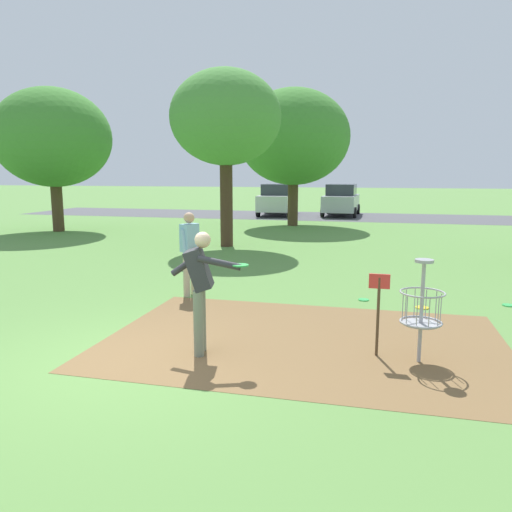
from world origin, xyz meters
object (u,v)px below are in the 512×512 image
at_px(tree_mid_left, 226,118).
at_px(tree_mid_center, 53,138).
at_px(disc_golf_basket, 417,307).
at_px(frisbee_by_tee, 508,305).
at_px(parked_car_leftmost, 277,200).
at_px(parked_car_center_left, 341,200).
at_px(player_throwing, 190,249).
at_px(tree_near_left, 294,137).
at_px(frisbee_near_basket, 364,300).
at_px(frisbee_mid_grass, 422,308).
at_px(player_foreground_watching, 200,284).

relative_size(tree_mid_left, tree_mid_center, 0.98).
relative_size(disc_golf_basket, frisbee_by_tee, 6.49).
distance_m(parked_car_leftmost, parked_car_center_left, 3.77).
height_order(parked_car_leftmost, parked_car_center_left, same).
height_order(disc_golf_basket, parked_car_center_left, parked_car_center_left).
bearing_deg(tree_mid_left, player_throwing, -78.98).
xyz_separation_m(player_throwing, tree_near_left, (-0.25, 13.99, 3.16)).
bearing_deg(disc_golf_basket, tree_mid_center, 139.42).
distance_m(frisbee_near_basket, frisbee_by_tee, 2.69).
xyz_separation_m(frisbee_by_tee, parked_car_center_left, (-4.55, 19.38, 0.91)).
xyz_separation_m(frisbee_near_basket, frisbee_by_tee, (2.68, 0.24, 0.00)).
bearing_deg(parked_car_center_left, parked_car_leftmost, -172.96).
bearing_deg(tree_near_left, frisbee_by_tee, -64.33).
distance_m(tree_mid_center, parked_car_leftmost, 13.15).
xyz_separation_m(disc_golf_basket, tree_near_left, (-4.47, 16.65, 3.37)).
relative_size(tree_near_left, tree_mid_center, 1.06).
distance_m(frisbee_mid_grass, parked_car_center_left, 20.18).
distance_m(disc_golf_basket, frisbee_mid_grass, 2.89).
height_order(tree_mid_center, parked_car_leftmost, tree_mid_center).
height_order(tree_mid_left, tree_mid_center, tree_mid_center).
bearing_deg(frisbee_near_basket, player_foreground_watching, -121.20).
height_order(disc_golf_basket, tree_near_left, tree_near_left).
bearing_deg(disc_golf_basket, frisbee_mid_grass, 83.21).
relative_size(frisbee_near_basket, tree_mid_left, 0.04).
bearing_deg(parked_car_leftmost, frisbee_by_tee, -66.33).
bearing_deg(parked_car_leftmost, frisbee_mid_grass, -71.05).
xyz_separation_m(tree_near_left, parked_car_leftmost, (-1.89, 5.60, -3.21)).
distance_m(frisbee_mid_grass, tree_mid_left, 9.85).
distance_m(tree_mid_left, parked_car_center_left, 14.00).
relative_size(disc_golf_basket, tree_near_left, 0.22).
xyz_separation_m(frisbee_near_basket, parked_car_center_left, (-1.87, 19.62, 0.91)).
relative_size(tree_mid_center, parked_car_center_left, 1.41).
relative_size(frisbee_mid_grass, parked_car_center_left, 0.06).
bearing_deg(player_foreground_watching, tree_near_left, 95.36).
height_order(player_foreground_watching, parked_car_leftmost, parked_car_leftmost).
xyz_separation_m(tree_mid_center, parked_car_leftmost, (7.55, 10.34, -3.01)).
distance_m(frisbee_near_basket, frisbee_mid_grass, 1.13).
xyz_separation_m(player_foreground_watching, tree_mid_center, (-11.04, 12.31, 2.95)).
bearing_deg(player_throwing, tree_mid_center, 136.31).
distance_m(disc_golf_basket, tree_mid_left, 11.49).
height_order(tree_mid_center, parked_car_center_left, tree_mid_center).
distance_m(frisbee_by_tee, parked_car_leftmost, 20.68).
bearing_deg(frisbee_mid_grass, tree_mid_center, 147.29).
relative_size(frisbee_mid_grass, tree_mid_center, 0.04).
bearing_deg(parked_car_leftmost, parked_car_center_left, 7.04).
distance_m(frisbee_near_basket, tree_mid_left, 9.02).
height_order(tree_mid_left, parked_car_center_left, tree_mid_left).
height_order(frisbee_by_tee, tree_near_left, tree_near_left).
bearing_deg(disc_golf_basket, tree_mid_left, 120.41).
xyz_separation_m(frisbee_by_tee, parked_car_leftmost, (-8.29, 18.92, 0.91)).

